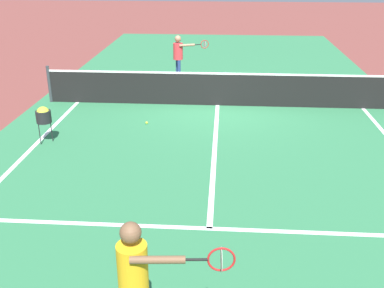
{
  "coord_description": "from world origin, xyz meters",
  "views": [
    {
      "loc": [
        0.17,
        -12.64,
        4.09
      ],
      "look_at": [
        -0.36,
        -5.3,
        1.0
      ],
      "focal_mm": 42.97,
      "sensor_mm": 36.0,
      "label": 1
    }
  ],
  "objects_px": {
    "net": "(218,89)",
    "tennis_ball_near_net": "(147,123)",
    "player_far": "(179,53)",
    "player_near": "(136,274)",
    "ball_hopper": "(43,115)"
  },
  "relations": [
    {
      "from": "tennis_ball_near_net",
      "to": "player_far",
      "type": "bearing_deg",
      "value": 84.19
    },
    {
      "from": "player_far",
      "to": "tennis_ball_near_net",
      "type": "bearing_deg",
      "value": -95.81
    },
    {
      "from": "player_far",
      "to": "tennis_ball_near_net",
      "type": "height_order",
      "value": "player_far"
    },
    {
      "from": "player_far",
      "to": "ball_hopper",
      "type": "height_order",
      "value": "player_far"
    },
    {
      "from": "ball_hopper",
      "to": "player_far",
      "type": "bearing_deg",
      "value": 65.8
    },
    {
      "from": "player_far",
      "to": "ball_hopper",
      "type": "distance_m",
      "value": 6.18
    },
    {
      "from": "player_far",
      "to": "ball_hopper",
      "type": "xyz_separation_m",
      "value": [
        -2.53,
        -5.63,
        -0.28
      ]
    },
    {
      "from": "player_far",
      "to": "net",
      "type": "bearing_deg",
      "value": -61.91
    },
    {
      "from": "ball_hopper",
      "to": "tennis_ball_near_net",
      "type": "xyz_separation_m",
      "value": [
        2.1,
        1.41,
        -0.64
      ]
    },
    {
      "from": "net",
      "to": "tennis_ball_near_net",
      "type": "distance_m",
      "value": 2.49
    },
    {
      "from": "player_near",
      "to": "ball_hopper",
      "type": "height_order",
      "value": "player_near"
    },
    {
      "from": "player_near",
      "to": "ball_hopper",
      "type": "relative_size",
      "value": 1.86
    },
    {
      "from": "ball_hopper",
      "to": "tennis_ball_near_net",
      "type": "distance_m",
      "value": 2.61
    },
    {
      "from": "net",
      "to": "tennis_ball_near_net",
      "type": "relative_size",
      "value": 149.8
    },
    {
      "from": "net",
      "to": "player_near",
      "type": "distance_m",
      "value": 8.88
    }
  ]
}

